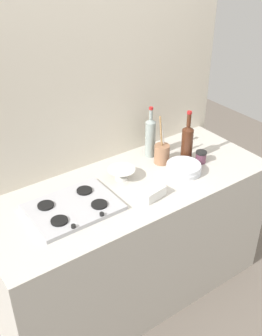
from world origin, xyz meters
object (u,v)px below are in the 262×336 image
wine_bottle_leftmost (187,142)px  wine_bottle_mid_left (150,137)px  mixing_bowl (121,173)px  plate_stack (184,168)px  butter_dish (153,193)px  utensil_crock (162,153)px  stovetop_hob (73,207)px  condiment_jar_front (201,157)px

wine_bottle_leftmost → wine_bottle_mid_left: (-0.16, 0.18, 0.01)m
wine_bottle_leftmost → mixing_bowl: (-0.48, 0.05, -0.09)m
plate_stack → butter_dish: bearing=-163.5°
plate_stack → mixing_bowl: size_ratio=1.33×
plate_stack → wine_bottle_leftmost: 0.19m
wine_bottle_mid_left → utensil_crock: size_ratio=1.08×
stovetop_hob → wine_bottle_leftmost: wine_bottle_leftmost is taller
plate_stack → utensil_crock: size_ratio=0.69×
wine_bottle_leftmost → butter_dish: 0.50m
plate_stack → wine_bottle_leftmost: wine_bottle_leftmost is taller
stovetop_hob → wine_bottle_mid_left: wine_bottle_mid_left is taller
mixing_bowl → utensil_crock: (0.32, 0.01, 0.03)m
plate_stack → wine_bottle_leftmost: (0.12, 0.11, 0.10)m
plate_stack → condiment_jar_front: size_ratio=2.83×
stovetop_hob → plate_stack: (0.75, -0.07, 0.02)m
plate_stack → wine_bottle_mid_left: bearing=97.8°
utensil_crock → wine_bottle_mid_left: bearing=93.2°
mixing_bowl → condiment_jar_front: condiment_jar_front is taller
wine_bottle_mid_left → butter_dish: (-0.28, -0.39, -0.11)m
wine_bottle_leftmost → mixing_bowl: 0.49m
stovetop_hob → utensil_crock: size_ratio=1.49×
plate_stack → wine_bottle_mid_left: 0.32m
wine_bottle_mid_left → condiment_jar_front: 0.36m
butter_dish → stovetop_hob: bearing=158.6°
plate_stack → stovetop_hob: bearing=174.6°
stovetop_hob → plate_stack: size_ratio=2.18×
wine_bottle_mid_left → condiment_jar_front: bearing=-50.5°
stovetop_hob → wine_bottle_leftmost: (0.87, 0.04, 0.12)m
wine_bottle_leftmost → wine_bottle_mid_left: size_ratio=0.98×
wine_bottle_leftmost → mixing_bowl: size_ratio=2.05×
wine_bottle_mid_left → condiment_jar_front: wine_bottle_mid_left is taller
stovetop_hob → mixing_bowl: 0.40m
stovetop_hob → mixing_bowl: size_ratio=2.89×
stovetop_hob → butter_dish: butter_dish is taller
wine_bottle_leftmost → wine_bottle_mid_left: wine_bottle_mid_left is taller
stovetop_hob → wine_bottle_leftmost: bearing=2.8°
plate_stack → wine_bottle_mid_left: wine_bottle_mid_left is taller
wine_bottle_leftmost → utensil_crock: bearing=157.8°
wine_bottle_leftmost → butter_dish: bearing=-154.8°
wine_bottle_leftmost → plate_stack: bearing=-137.1°
plate_stack → butter_dish: (-0.32, -0.10, 0.00)m
butter_dish → mixing_bowl: bearing=97.6°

